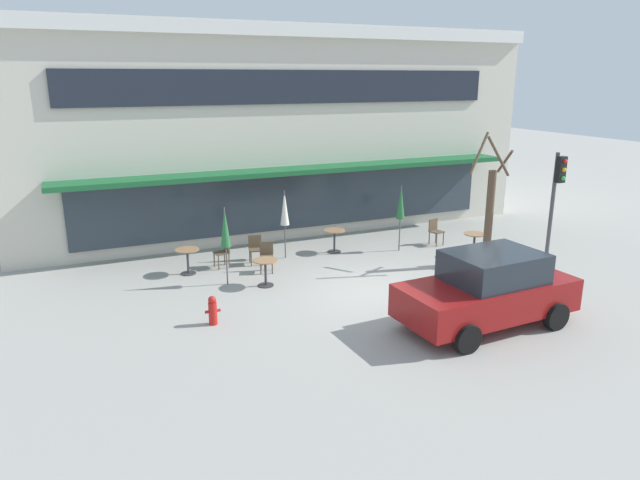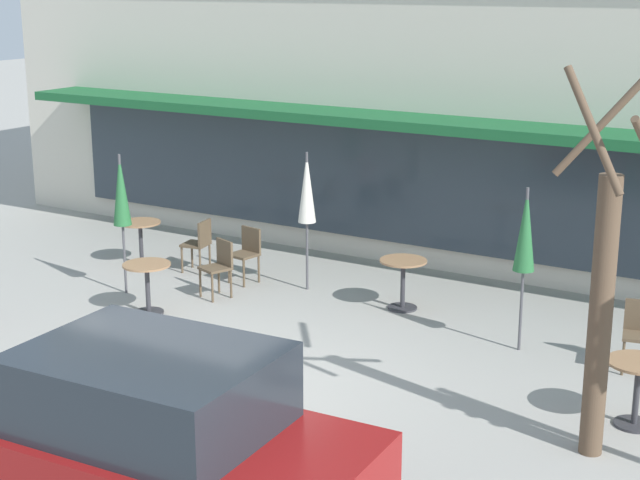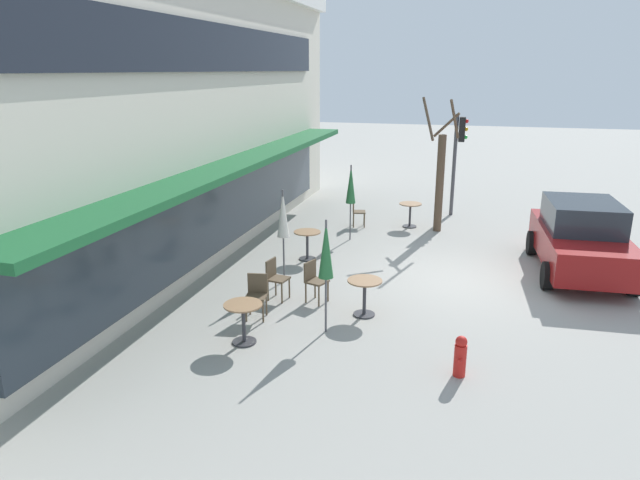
% 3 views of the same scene
% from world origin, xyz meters
% --- Properties ---
extents(ground_plane, '(80.00, 80.00, 0.00)m').
position_xyz_m(ground_plane, '(0.00, 0.00, 0.00)').
color(ground_plane, '#9E9B93').
extents(building_facade, '(18.87, 9.10, 7.34)m').
position_xyz_m(building_facade, '(0.00, 9.96, 3.67)').
color(building_facade, beige).
rests_on(building_facade, ground).
extents(cafe_table_near_wall, '(0.70, 0.70, 0.76)m').
position_xyz_m(cafe_table_near_wall, '(-2.58, 1.78, 0.52)').
color(cafe_table_near_wall, '#333338').
rests_on(cafe_table_near_wall, ground).
extents(cafe_table_streetside, '(0.70, 0.70, 0.76)m').
position_xyz_m(cafe_table_streetside, '(-4.35, 3.66, 0.52)').
color(cafe_table_streetside, '#333338').
rests_on(cafe_table_streetside, ground).
extents(cafe_table_by_tree, '(0.70, 0.70, 0.76)m').
position_xyz_m(cafe_table_by_tree, '(0.52, 3.90, 0.52)').
color(cafe_table_by_tree, '#333338').
rests_on(cafe_table_by_tree, ground).
extents(cafe_table_mid_patio, '(0.70, 0.70, 0.76)m').
position_xyz_m(cafe_table_mid_patio, '(4.48, 1.69, 0.52)').
color(cafe_table_mid_patio, '#333338').
rests_on(cafe_table_mid_patio, ground).
extents(patio_umbrella_green_folded, '(0.28, 0.28, 2.20)m').
position_xyz_m(patio_umbrella_green_folded, '(2.59, 3.21, 1.63)').
color(patio_umbrella_green_folded, '#4C4C51').
rests_on(patio_umbrella_green_folded, ground).
extents(patio_umbrella_cream_folded, '(0.28, 0.28, 2.20)m').
position_xyz_m(patio_umbrella_cream_folded, '(-1.19, 3.96, 1.63)').
color(patio_umbrella_cream_folded, '#4C4C51').
rests_on(patio_umbrella_cream_folded, ground).
extents(patio_umbrella_corner_open, '(0.28, 0.28, 2.20)m').
position_xyz_m(patio_umbrella_corner_open, '(-3.52, 2.34, 1.63)').
color(patio_umbrella_corner_open, '#4C4C51').
rests_on(patio_umbrella_corner_open, ground).
extents(cafe_chair_0, '(0.51, 0.51, 0.89)m').
position_xyz_m(cafe_chair_0, '(-2.15, 2.96, 0.53)').
color(cafe_chair_0, brown).
rests_on(cafe_chair_0, ground).
extents(cafe_chair_1, '(0.46, 0.46, 0.89)m').
position_xyz_m(cafe_chair_1, '(-2.23, 3.80, 0.53)').
color(cafe_chair_1, brown).
rests_on(cafe_chair_1, ground).
extents(cafe_chair_2, '(0.48, 0.48, 0.89)m').
position_xyz_m(cafe_chair_2, '(4.10, 3.33, 0.53)').
color(cafe_chair_2, brown).
rests_on(cafe_chair_2, ground).
extents(cafe_chair_3, '(0.46, 0.46, 0.89)m').
position_xyz_m(cafe_chair_3, '(-3.23, 3.84, 0.53)').
color(cafe_chair_3, brown).
rests_on(cafe_chair_3, ground).
extents(parked_sedan, '(4.29, 2.18, 1.76)m').
position_xyz_m(parked_sedan, '(1.32, -2.76, 0.88)').
color(parked_sedan, maroon).
rests_on(parked_sedan, ground).
extents(street_tree, '(1.16, 1.17, 4.01)m').
position_xyz_m(street_tree, '(4.24, 0.82, 1.71)').
color(street_tree, brown).
rests_on(street_tree, ground).
extents(traffic_light_pole, '(0.26, 0.44, 3.40)m').
position_xyz_m(traffic_light_pole, '(6.42, 0.41, 2.30)').
color(traffic_light_pole, '#47474C').
rests_on(traffic_light_pole, ground).
extents(fire_hydrant, '(0.36, 0.20, 0.71)m').
position_xyz_m(fire_hydrant, '(-4.52, -0.17, 0.35)').
color(fire_hydrant, red).
rests_on(fire_hydrant, ground).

